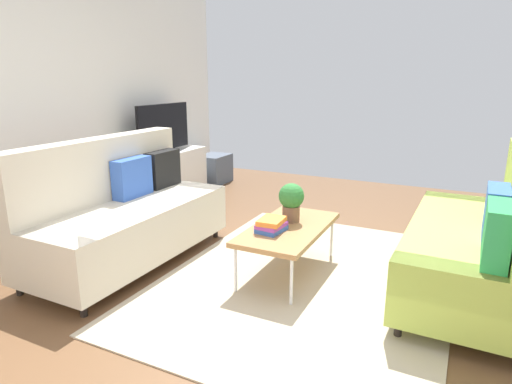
% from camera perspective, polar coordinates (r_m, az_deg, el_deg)
% --- Properties ---
extents(ground_plane, '(7.68, 7.68, 0.00)m').
position_cam_1_polar(ground_plane, '(3.61, 4.20, -11.83)').
color(ground_plane, brown).
extents(wall_far, '(6.40, 0.12, 2.90)m').
position_cam_1_polar(wall_far, '(4.99, -27.39, 11.31)').
color(wall_far, white).
rests_on(wall_far, ground_plane).
extents(area_rug, '(2.90, 2.20, 0.01)m').
position_cam_1_polar(area_rug, '(3.68, 6.80, -11.28)').
color(area_rug, tan).
rests_on(area_rug, ground_plane).
extents(couch_beige, '(1.91, 0.85, 1.10)m').
position_cam_1_polar(couch_beige, '(4.05, -16.87, -2.63)').
color(couch_beige, beige).
rests_on(couch_beige, ground_plane).
extents(couch_green, '(1.92, 0.88, 1.10)m').
position_cam_1_polar(couch_green, '(3.66, 27.31, -5.59)').
color(couch_green, '#A3BC4C').
rests_on(couch_green, ground_plane).
extents(coffee_table, '(1.10, 0.56, 0.42)m').
position_cam_1_polar(coffee_table, '(3.63, 4.28, -4.92)').
color(coffee_table, '#9E7042').
rests_on(coffee_table, ground_plane).
extents(tv_console, '(1.40, 0.44, 0.64)m').
position_cam_1_polar(tv_console, '(6.02, -11.84, 2.10)').
color(tv_console, silver).
rests_on(tv_console, ground_plane).
extents(tv, '(1.00, 0.20, 0.64)m').
position_cam_1_polar(tv, '(5.91, -12.01, 8.06)').
color(tv, black).
rests_on(tv, tv_console).
extents(storage_trunk, '(0.52, 0.40, 0.44)m').
position_cam_1_polar(storage_trunk, '(6.87, -5.52, 3.05)').
color(storage_trunk, '#4C5666').
rests_on(storage_trunk, ground_plane).
extents(potted_plant, '(0.22, 0.22, 0.33)m').
position_cam_1_polar(potted_plant, '(3.70, 4.65, -1.05)').
color(potted_plant, brown).
rests_on(potted_plant, coffee_table).
extents(table_book_0, '(0.26, 0.21, 0.04)m').
position_cam_1_polar(table_book_0, '(3.50, 2.04, -4.89)').
color(table_book_0, '#3359B2').
rests_on(table_book_0, coffee_table).
extents(table_book_1, '(0.26, 0.20, 0.03)m').
position_cam_1_polar(table_book_1, '(3.49, 2.04, -4.37)').
color(table_book_1, purple).
rests_on(table_book_1, table_book_0).
extents(table_book_2, '(0.25, 0.19, 0.04)m').
position_cam_1_polar(table_book_2, '(3.48, 2.05, -3.81)').
color(table_book_2, orange).
rests_on(table_book_2, table_book_1).
extents(vase_0, '(0.13, 0.13, 0.13)m').
position_cam_1_polar(vase_0, '(5.55, -16.13, 4.79)').
color(vase_0, '#4C72B2').
rests_on(vase_0, tv_console).
extents(vase_1, '(0.12, 0.12, 0.18)m').
position_cam_1_polar(vase_1, '(5.69, -14.86, 5.36)').
color(vase_1, '#33B29E').
rests_on(vase_1, tv_console).
extents(bottle_0, '(0.05, 0.05, 0.17)m').
position_cam_1_polar(bottle_0, '(5.76, -13.01, 5.55)').
color(bottle_0, red).
rests_on(bottle_0, tv_console).
extents(bottle_1, '(0.05, 0.05, 0.14)m').
position_cam_1_polar(bottle_1, '(5.85, -12.37, 5.59)').
color(bottle_1, red).
rests_on(bottle_1, tv_console).
extents(bottle_2, '(0.05, 0.05, 0.21)m').
position_cam_1_polar(bottle_2, '(5.92, -11.77, 6.09)').
color(bottle_2, purple).
rests_on(bottle_2, tv_console).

